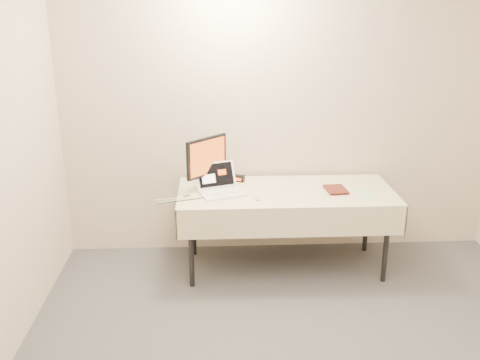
{
  "coord_description": "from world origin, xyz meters",
  "views": [
    {
      "loc": [
        -0.62,
        -2.26,
        2.32
      ],
      "look_at": [
        -0.4,
        1.99,
        0.86
      ],
      "focal_mm": 40.0,
      "sensor_mm": 36.0,
      "label": 1
    }
  ],
  "objects_px": {
    "table": "(286,197)",
    "monitor": "(207,159)",
    "book": "(327,179)",
    "laptop": "(220,186)"
  },
  "relations": [
    {
      "from": "table",
      "to": "monitor",
      "type": "height_order",
      "value": "monitor"
    },
    {
      "from": "table",
      "to": "book",
      "type": "height_order",
      "value": "book"
    },
    {
      "from": "table",
      "to": "laptop",
      "type": "distance_m",
      "value": 0.59
    },
    {
      "from": "laptop",
      "to": "book",
      "type": "distance_m",
      "value": 0.92
    },
    {
      "from": "table",
      "to": "book",
      "type": "bearing_deg",
      "value": -6.22
    },
    {
      "from": "table",
      "to": "laptop",
      "type": "relative_size",
      "value": 4.19
    },
    {
      "from": "table",
      "to": "book",
      "type": "xyz_separation_m",
      "value": [
        0.34,
        -0.04,
        0.18
      ]
    },
    {
      "from": "laptop",
      "to": "monitor",
      "type": "xyz_separation_m",
      "value": [
        -0.11,
        0.09,
        0.21
      ]
    },
    {
      "from": "laptop",
      "to": "book",
      "type": "xyz_separation_m",
      "value": [
        0.92,
        -0.03,
        0.06
      ]
    },
    {
      "from": "table",
      "to": "laptop",
      "type": "height_order",
      "value": "laptop"
    }
  ]
}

